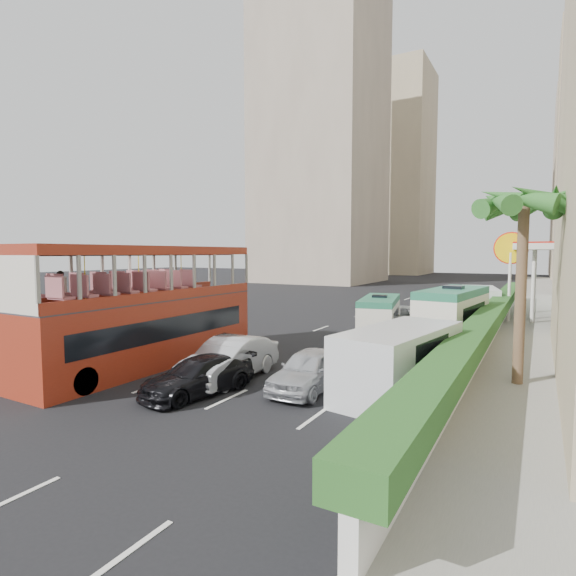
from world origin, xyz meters
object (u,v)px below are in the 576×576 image
Objects in this scene: car_black at (199,394)px; shell_station at (567,282)px; car_silver_lane_a at (230,380)px; car_silver_lane_b at (309,389)px; van_asset at (404,332)px; minibus_far at (453,316)px; double_decker_bus at (149,306)px; palm_tree at (521,293)px; minibus_near at (379,319)px; panel_van_far at (480,303)px; panel_van_near at (400,361)px.

shell_station is (11.60, 25.01, 2.75)m from car_black.
car_silver_lane_a reaches higher than car_silver_lane_b.
van_asset is 4.14m from minibus_far.
palm_tree is at bearing 16.16° from double_decker_bus.
minibus_near is at bearing 73.63° from car_silver_lane_a.
palm_tree is at bearing 29.59° from car_silver_lane_b.
minibus_far reaches higher than van_asset.
double_decker_bus is 28.02m from shell_station.
panel_van_far is (6.27, 22.08, 1.12)m from car_silver_lane_a.
minibus_far is 9.97m from panel_van_near.
minibus_near is 15.91m from shell_station.
panel_van_far is at bearing -169.07° from shell_station.
panel_van_far reaches higher than van_asset.
van_asset is 0.83× the size of minibus_far.
minibus_far reaches higher than panel_van_far.
minibus_far is at bearing 73.90° from car_silver_lane_b.
car_silver_lane_b is 0.98× the size of car_black.
car_silver_lane_a is 0.88× the size of van_asset.
car_silver_lane_b is 0.73× the size of panel_van_near.
panel_van_far is at bearing 71.50° from car_silver_lane_a.
palm_tree is (7.00, -6.12, 2.20)m from minibus_near.
car_silver_lane_a is 0.85× the size of panel_van_far.
panel_van_far is at bearing 59.68° from van_asset.
panel_van_near is at bearing -141.37° from palm_tree.
double_decker_bus reaches higher than car_silver_lane_b.
car_black is 15.75m from van_asset.
minibus_near is at bearing 56.10° from double_decker_bus.
double_decker_bus is 12.26m from minibus_near.
double_decker_bus is 2.07× the size of minibus_near.
panel_van_far is at bearing 100.21° from palm_tree.
panel_van_near is (3.56, -8.87, -0.05)m from minibus_near.
minibus_far is at bearing 58.99° from car_silver_lane_a.
panel_van_near is (-0.06, -9.97, -0.32)m from minibus_far.
panel_van_far is at bearing 86.75° from car_black.
car_silver_lane_b is at bearing -110.57° from shell_station.
palm_tree is (13.80, 4.00, 0.85)m from double_decker_bus.
double_decker_bus is at bearing -124.82° from shell_station.
panel_van_far is (3.11, 21.70, 1.12)m from car_silver_lane_b.
minibus_near is (-0.66, 9.86, 1.18)m from car_silver_lane_b.
palm_tree reaches higher than van_asset.
panel_van_near is 0.88× the size of palm_tree.
car_silver_lane_b is (3.17, 0.38, 0.00)m from car_silver_lane_a.
minibus_near is (6.80, 10.12, -1.35)m from double_decker_bus.
panel_van_far is (6.17, 23.96, 1.12)m from car_black.
car_silver_lane_a is 3.19m from car_silver_lane_b.
double_decker_bus is 10.53m from panel_van_near.
panel_van_far is 0.70× the size of shell_station.
van_asset is at bearing -132.53° from shell_station.
shell_station is (2.20, 19.00, -0.63)m from palm_tree.
car_silver_lane_a is at bearing -1.71° from double_decker_bus.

